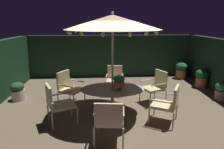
{
  "coord_description": "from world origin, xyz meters",
  "views": [
    {
      "loc": [
        -0.56,
        -5.19,
        2.49
      ],
      "look_at": [
        -0.2,
        0.14,
        1.04
      ],
      "focal_mm": 31.77,
      "sensor_mm": 36.0,
      "label": 1
    }
  ],
  "objects_px": {
    "patio_chair_east": "(168,102)",
    "potted_plant_right_near": "(202,78)",
    "potted_plant_right_far": "(181,70)",
    "patio_chair_south": "(115,78)",
    "patio_chair_southeast": "(156,85)",
    "patio_chair_southwest": "(68,86)",
    "patio_chair_north": "(57,102)",
    "potted_plant_front_corner": "(18,91)",
    "patio_chair_northeast": "(109,118)",
    "patio_umbrella": "(113,22)",
    "centerpiece_planter": "(119,81)",
    "potted_plant_left_far": "(223,90)",
    "patio_dining_table": "(112,92)"
  },
  "relations": [
    {
      "from": "patio_chair_east",
      "to": "potted_plant_right_near",
      "type": "xyz_separation_m",
      "value": [
        2.27,
        2.67,
        -0.19
      ]
    },
    {
      "from": "potted_plant_right_far",
      "to": "patio_chair_south",
      "type": "bearing_deg",
      "value": -151.05
    },
    {
      "from": "patio_chair_southeast",
      "to": "patio_chair_southwest",
      "type": "xyz_separation_m",
      "value": [
        -2.72,
        0.16,
        -0.03
      ]
    },
    {
      "from": "patio_chair_north",
      "to": "potted_plant_front_corner",
      "type": "height_order",
      "value": "patio_chair_north"
    },
    {
      "from": "patio_chair_east",
      "to": "patio_chair_southwest",
      "type": "height_order",
      "value": "patio_chair_southwest"
    },
    {
      "from": "patio_chair_northeast",
      "to": "patio_chair_southwest",
      "type": "height_order",
      "value": "patio_chair_southwest"
    },
    {
      "from": "patio_umbrella",
      "to": "potted_plant_right_far",
      "type": "relative_size",
      "value": 3.82
    },
    {
      "from": "centerpiece_planter",
      "to": "potted_plant_right_near",
      "type": "distance_m",
      "value": 4.04
    },
    {
      "from": "patio_chair_east",
      "to": "patio_chair_southwest",
      "type": "bearing_deg",
      "value": 150.9
    },
    {
      "from": "patio_chair_east",
      "to": "potted_plant_left_far",
      "type": "bearing_deg",
      "value": 31.34
    },
    {
      "from": "patio_chair_north",
      "to": "patio_chair_east",
      "type": "xyz_separation_m",
      "value": [
        2.71,
        -0.11,
        -0.03
      ]
    },
    {
      "from": "patio_dining_table",
      "to": "patio_chair_east",
      "type": "distance_m",
      "value": 1.51
    },
    {
      "from": "centerpiece_planter",
      "to": "potted_plant_right_far",
      "type": "distance_m",
      "value": 4.62
    },
    {
      "from": "patio_chair_south",
      "to": "patio_chair_east",
      "type": "bearing_deg",
      "value": -62.82
    },
    {
      "from": "patio_chair_southwest",
      "to": "patio_chair_southeast",
      "type": "bearing_deg",
      "value": -3.35
    },
    {
      "from": "potted_plant_front_corner",
      "to": "patio_dining_table",
      "type": "bearing_deg",
      "value": -20.15
    },
    {
      "from": "patio_chair_east",
      "to": "potted_plant_front_corner",
      "type": "height_order",
      "value": "patio_chair_east"
    },
    {
      "from": "potted_plant_right_near",
      "to": "patio_chair_north",
      "type": "bearing_deg",
      "value": -152.84
    },
    {
      "from": "patio_dining_table",
      "to": "potted_plant_right_near",
      "type": "bearing_deg",
      "value": 28.36
    },
    {
      "from": "patio_chair_northeast",
      "to": "potted_plant_front_corner",
      "type": "bearing_deg",
      "value": 137.42
    },
    {
      "from": "potted_plant_front_corner",
      "to": "patio_chair_east",
      "type": "bearing_deg",
      "value": -22.9
    },
    {
      "from": "patio_chair_east",
      "to": "patio_chair_southeast",
      "type": "bearing_deg",
      "value": 86.9
    },
    {
      "from": "potted_plant_front_corner",
      "to": "potted_plant_right_near",
      "type": "height_order",
      "value": "potted_plant_right_near"
    },
    {
      "from": "centerpiece_planter",
      "to": "patio_chair_northeast",
      "type": "distance_m",
      "value": 1.47
    },
    {
      "from": "patio_chair_northeast",
      "to": "patio_umbrella",
      "type": "bearing_deg",
      "value": 83.32
    },
    {
      "from": "patio_chair_northeast",
      "to": "patio_chair_east",
      "type": "distance_m",
      "value": 1.69
    },
    {
      "from": "patio_dining_table",
      "to": "patio_umbrella",
      "type": "distance_m",
      "value": 1.87
    },
    {
      "from": "patio_umbrella",
      "to": "potted_plant_right_near",
      "type": "distance_m",
      "value": 4.59
    },
    {
      "from": "patio_chair_east",
      "to": "patio_chair_south",
      "type": "distance_m",
      "value": 2.49
    },
    {
      "from": "patio_chair_southeast",
      "to": "potted_plant_front_corner",
      "type": "height_order",
      "value": "patio_chair_southeast"
    },
    {
      "from": "patio_chair_east",
      "to": "patio_chair_southeast",
      "type": "distance_m",
      "value": 1.32
    },
    {
      "from": "patio_chair_north",
      "to": "potted_plant_left_far",
      "type": "distance_m",
      "value": 5.2
    },
    {
      "from": "patio_dining_table",
      "to": "centerpiece_planter",
      "type": "xyz_separation_m",
      "value": [
        0.17,
        -0.11,
        0.36
      ]
    },
    {
      "from": "patio_umbrella",
      "to": "patio_chair_east",
      "type": "relative_size",
      "value": 2.77
    },
    {
      "from": "patio_chair_southwest",
      "to": "centerpiece_planter",
      "type": "bearing_deg",
      "value": -30.0
    },
    {
      "from": "patio_dining_table",
      "to": "patio_chair_east",
      "type": "relative_size",
      "value": 1.79
    },
    {
      "from": "patio_chair_south",
      "to": "potted_plant_front_corner",
      "type": "relative_size",
      "value": 1.65
    },
    {
      "from": "patio_chair_southwest",
      "to": "potted_plant_left_far",
      "type": "distance_m",
      "value": 4.97
    },
    {
      "from": "potted_plant_left_far",
      "to": "patio_chair_northeast",
      "type": "bearing_deg",
      "value": -150.28
    },
    {
      "from": "patio_chair_north",
      "to": "patio_chair_southeast",
      "type": "xyz_separation_m",
      "value": [
        2.78,
        1.2,
        -0.02
      ]
    },
    {
      "from": "patio_chair_northeast",
      "to": "potted_plant_left_far",
      "type": "height_order",
      "value": "patio_chair_northeast"
    },
    {
      "from": "potted_plant_left_far",
      "to": "patio_chair_southeast",
      "type": "bearing_deg",
      "value": -177.53
    },
    {
      "from": "patio_chair_northeast",
      "to": "patio_chair_southeast",
      "type": "xyz_separation_m",
      "value": [
        1.57,
        2.08,
        -0.0
      ]
    },
    {
      "from": "patio_chair_east",
      "to": "patio_chair_southwest",
      "type": "xyz_separation_m",
      "value": [
        -2.65,
        1.47,
        -0.01
      ]
    },
    {
      "from": "patio_chair_north",
      "to": "patio_chair_southeast",
      "type": "distance_m",
      "value": 3.03
    },
    {
      "from": "centerpiece_planter",
      "to": "potted_plant_front_corner",
      "type": "distance_m",
      "value": 3.45
    },
    {
      "from": "patio_dining_table",
      "to": "patio_chair_southeast",
      "type": "bearing_deg",
      "value": 22.86
    },
    {
      "from": "patio_chair_southeast",
      "to": "centerpiece_planter",
      "type": "bearing_deg",
      "value": -150.25
    },
    {
      "from": "patio_chair_southwest",
      "to": "patio_chair_east",
      "type": "bearing_deg",
      "value": -29.1
    },
    {
      "from": "patio_chair_southeast",
      "to": "potted_plant_right_far",
      "type": "relative_size",
      "value": 1.42
    }
  ]
}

